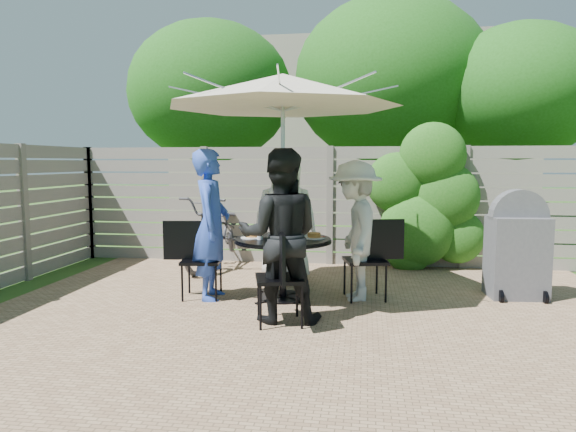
# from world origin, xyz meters

# --- Properties ---
(backyard_envelope) EXTENTS (60.00, 60.00, 5.00)m
(backyard_envelope) POSITION_xyz_m (0.09, 10.29, 2.61)
(backyard_envelope) COLOR #2E5119
(backyard_envelope) RESTS_ON ground
(patio_table) EXTENTS (1.23, 1.23, 0.73)m
(patio_table) POSITION_xyz_m (-0.39, 0.88, 0.51)
(patio_table) COLOR black
(patio_table) RESTS_ON ground
(umbrella) EXTENTS (2.98, 2.98, 2.59)m
(umbrella) POSITION_xyz_m (-0.39, 0.88, 2.40)
(umbrella) COLOR silver
(umbrella) RESTS_ON ground
(chair_back) EXTENTS (0.40, 0.60, 0.83)m
(chair_back) POSITION_xyz_m (-0.51, 1.84, 0.25)
(chair_back) COLOR black
(chair_back) RESTS_ON ground
(person_back) EXTENTS (0.91, 0.66, 1.74)m
(person_back) POSITION_xyz_m (-0.49, 1.71, 0.87)
(person_back) COLOR white
(person_back) RESTS_ON ground
(chair_left) EXTENTS (0.69, 0.50, 0.92)m
(chair_left) POSITION_xyz_m (-1.35, 0.76, 0.28)
(chair_left) COLOR black
(chair_left) RESTS_ON ground
(person_left) EXTENTS (0.50, 0.69, 1.75)m
(person_left) POSITION_xyz_m (-1.21, 0.78, 0.88)
(person_left) COLOR blue
(person_left) RESTS_ON ground
(chair_front) EXTENTS (0.56, 0.72, 0.95)m
(chair_front) POSITION_xyz_m (-0.27, -0.08, 0.29)
(chair_front) COLOR black
(chair_front) RESTS_ON ground
(person_front) EXTENTS (0.92, 0.76, 1.74)m
(person_front) POSITION_xyz_m (-0.29, 0.06, 0.87)
(person_front) COLOR black
(person_front) RESTS_ON ground
(chair_right) EXTENTS (0.72, 0.55, 0.95)m
(chair_right) POSITION_xyz_m (0.57, 1.00, 0.29)
(chair_right) COLOR black
(chair_right) RESTS_ON ground
(person_right) EXTENTS (0.73, 1.12, 1.62)m
(person_right) POSITION_xyz_m (0.43, 0.99, 0.81)
(person_right) COLOR beige
(person_right) RESTS_ON ground
(plate_back) EXTENTS (0.26, 0.26, 0.06)m
(plate_back) POSITION_xyz_m (-0.44, 1.24, 0.75)
(plate_back) COLOR white
(plate_back) RESTS_ON patio_table
(plate_left) EXTENTS (0.26, 0.26, 0.06)m
(plate_left) POSITION_xyz_m (-0.75, 0.84, 0.75)
(plate_left) COLOR white
(plate_left) RESTS_ON patio_table
(plate_front) EXTENTS (0.26, 0.26, 0.06)m
(plate_front) POSITION_xyz_m (-0.35, 0.53, 0.75)
(plate_front) COLOR white
(plate_front) RESTS_ON patio_table
(plate_right) EXTENTS (0.26, 0.26, 0.06)m
(plate_right) POSITION_xyz_m (-0.03, 0.93, 0.75)
(plate_right) COLOR white
(plate_right) RESTS_ON patio_table
(glass_back) EXTENTS (0.07, 0.07, 0.14)m
(glass_back) POSITION_xyz_m (-0.53, 1.13, 0.80)
(glass_back) COLOR silver
(glass_back) RESTS_ON patio_table
(glass_left) EXTENTS (0.07, 0.07, 0.14)m
(glass_left) POSITION_xyz_m (-0.64, 0.75, 0.80)
(glass_left) COLOR silver
(glass_left) RESTS_ON patio_table
(glass_front) EXTENTS (0.07, 0.07, 0.14)m
(glass_front) POSITION_xyz_m (-0.25, 0.64, 0.80)
(glass_front) COLOR silver
(glass_front) RESTS_ON patio_table
(glass_right) EXTENTS (0.07, 0.07, 0.14)m
(glass_right) POSITION_xyz_m (-0.15, 1.02, 0.80)
(glass_right) COLOR silver
(glass_right) RESTS_ON patio_table
(syrup_jug) EXTENTS (0.09, 0.09, 0.16)m
(syrup_jug) POSITION_xyz_m (-0.46, 0.92, 0.81)
(syrup_jug) COLOR #59280C
(syrup_jug) RESTS_ON patio_table
(coffee_cup) EXTENTS (0.08, 0.08, 0.12)m
(coffee_cup) POSITION_xyz_m (-0.32, 1.11, 0.79)
(coffee_cup) COLOR #C6B293
(coffee_cup) RESTS_ON patio_table
(bicycle) EXTENTS (1.10, 2.20, 1.10)m
(bicycle) POSITION_xyz_m (-1.64, 2.60, 0.55)
(bicycle) COLOR #333338
(bicycle) RESTS_ON ground
(bbq_grill) EXTENTS (0.66, 0.53, 1.29)m
(bbq_grill) POSITION_xyz_m (2.31, 1.35, 0.59)
(bbq_grill) COLOR #525256
(bbq_grill) RESTS_ON ground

